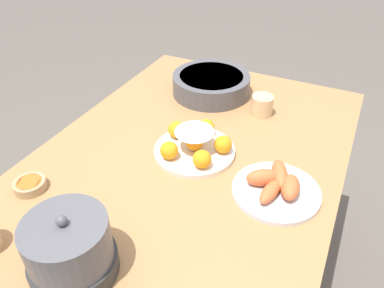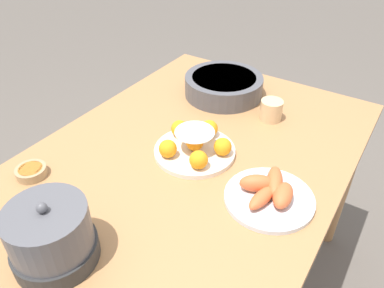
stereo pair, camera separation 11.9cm
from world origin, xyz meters
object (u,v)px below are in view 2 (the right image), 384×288
object	(u,v)px
sauce_bowl	(31,171)
warming_pot	(51,236)
cup_near	(271,110)
seafood_platter	(269,193)
dining_table	(189,178)
cake_plate	(195,145)
serving_bowl	(224,85)

from	to	relation	value
sauce_bowl	warming_pot	size ratio (longest dim) A/B	0.45
cup_near	warming_pot	distance (m)	0.86
sauce_bowl	seafood_platter	distance (m)	0.70
dining_table	cake_plate	distance (m)	0.13
cake_plate	sauce_bowl	size ratio (longest dim) A/B	2.90
sauce_bowl	serving_bowl	bearing A→B (deg)	-17.74
serving_bowl	warming_pot	distance (m)	0.91
dining_table	sauce_bowl	size ratio (longest dim) A/B	14.86
dining_table	warming_pot	xyz separation A→B (m)	(-0.50, 0.05, 0.17)
cake_plate	cup_near	bearing A→B (deg)	-20.54
serving_bowl	cup_near	size ratio (longest dim) A/B	3.87
serving_bowl	seafood_platter	xyz separation A→B (m)	(-0.46, -0.40, -0.02)
sauce_bowl	cup_near	xyz separation A→B (m)	(0.69, -0.48, 0.02)
cup_near	dining_table	bearing A→B (deg)	158.98
serving_bowl	cup_near	distance (m)	0.25
dining_table	seafood_platter	world-z (taller)	seafood_platter
dining_table	cup_near	size ratio (longest dim) A/B	16.71
dining_table	sauce_bowl	distance (m)	0.50
serving_bowl	seafood_platter	world-z (taller)	serving_bowl
seafood_platter	warming_pot	bearing A→B (deg)	142.79
cup_near	warming_pot	bearing A→B (deg)	168.05
dining_table	cake_plate	size ratio (longest dim) A/B	5.13
serving_bowl	warming_pot	xyz separation A→B (m)	(-0.91, -0.06, 0.03)
serving_bowl	warming_pot	bearing A→B (deg)	-176.44
warming_pot	seafood_platter	bearing A→B (deg)	-37.21
warming_pot	sauce_bowl	bearing A→B (deg)	61.79
seafood_platter	dining_table	bearing A→B (deg)	80.75
seafood_platter	cup_near	xyz separation A→B (m)	(0.39, 0.16, 0.02)
seafood_platter	warming_pot	distance (m)	0.57
dining_table	cup_near	xyz separation A→B (m)	(0.34, -0.13, 0.14)
cake_plate	cup_near	world-z (taller)	cake_plate
sauce_bowl	dining_table	bearing A→B (deg)	-45.24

